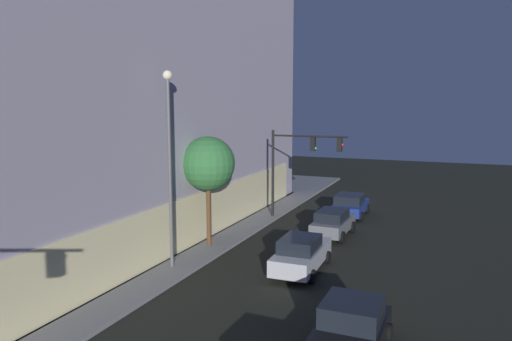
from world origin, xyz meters
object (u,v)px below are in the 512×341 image
object	(u,v)px
car_grey	(333,223)
sidewalk_tree	(208,164)
car_silver	(301,253)
modern_building	(5,51)
car_black	(350,328)
street_lamp_sidewalk	(169,148)
car_blue	(350,205)
traffic_light_far_corner	(301,155)

from	to	relation	value
car_grey	sidewalk_tree	bearing A→B (deg)	129.24
car_silver	car_grey	size ratio (longest dim) A/B	1.14
modern_building	car_black	distance (m)	25.93
street_lamp_sidewalk	car_blue	xyz separation A→B (m)	(14.04, -5.53, -4.94)
street_lamp_sidewalk	car_grey	size ratio (longest dim) A/B	2.22
street_lamp_sidewalk	sidewalk_tree	distance (m)	3.98
modern_building	traffic_light_far_corner	world-z (taller)	modern_building
car_blue	car_silver	bearing A→B (deg)	-179.19
car_blue	car_grey	bearing A→B (deg)	-178.62
street_lamp_sidewalk	sidewalk_tree	size ratio (longest dim) A/B	1.54
modern_building	car_blue	size ratio (longest dim) A/B	8.36
car_blue	street_lamp_sidewalk	bearing A→B (deg)	158.51
car_grey	modern_building	bearing A→B (deg)	106.15
sidewalk_tree	street_lamp_sidewalk	bearing A→B (deg)	-179.17
traffic_light_far_corner	car_silver	size ratio (longest dim) A/B	1.26
modern_building	street_lamp_sidewalk	distance (m)	14.61
car_black	car_grey	world-z (taller)	car_grey
sidewalk_tree	car_grey	xyz separation A→B (m)	(4.67, -5.72, -3.74)
car_grey	car_silver	bearing A→B (deg)	-179.70
modern_building	sidewalk_tree	distance (m)	14.74
modern_building	car_blue	world-z (taller)	modern_building
car_silver	car_grey	world-z (taller)	car_silver
traffic_light_far_corner	car_silver	world-z (taller)	traffic_light_far_corner
modern_building	sidewalk_tree	bearing A→B (deg)	-86.41
sidewalk_tree	car_blue	world-z (taller)	sidewalk_tree
car_black	car_silver	xyz separation A→B (m)	(6.60, 3.65, 0.04)
street_lamp_sidewalk	car_silver	distance (m)	7.82
car_black	car_blue	size ratio (longest dim) A/B	0.97
modern_building	car_grey	distance (m)	22.20
traffic_light_far_corner	car_blue	distance (m)	5.16
car_blue	sidewalk_tree	bearing A→B (deg)	151.41
car_grey	car_blue	world-z (taller)	car_grey
modern_building	car_blue	xyz separation A→B (m)	(11.07, -18.86, -10.12)
modern_building	street_lamp_sidewalk	bearing A→B (deg)	-102.55
traffic_light_far_corner	car_grey	bearing A→B (deg)	-136.68
sidewalk_tree	car_silver	world-z (taller)	sidewalk_tree
sidewalk_tree	car_blue	xyz separation A→B (m)	(10.24, -5.58, -3.77)
traffic_light_far_corner	sidewalk_tree	distance (m)	8.31
car_black	car_grey	size ratio (longest dim) A/B	1.01
sidewalk_tree	car_blue	distance (m)	12.26
car_black	car_grey	xyz separation A→B (m)	(12.95, 3.68, 0.05)
street_lamp_sidewalk	modern_building	bearing A→B (deg)	77.45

